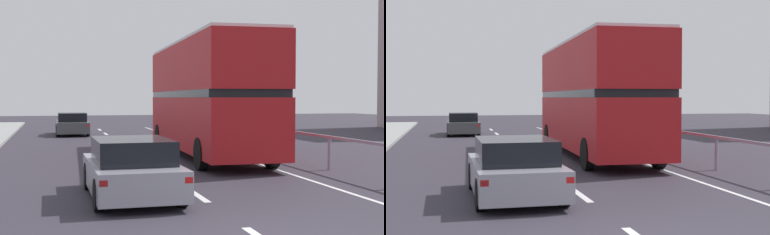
% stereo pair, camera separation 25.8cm
% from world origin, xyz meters
% --- Properties ---
extents(lane_paint_markings, '(3.64, 46.00, 0.01)m').
position_xyz_m(lane_paint_markings, '(2.14, 8.79, 0.00)').
color(lane_paint_markings, silver).
rests_on(lane_paint_markings, ground).
extents(bridge_side_railing, '(0.10, 42.00, 1.05)m').
position_xyz_m(bridge_side_railing, '(5.04, 9.00, 0.85)').
color(bridge_side_railing, gray).
rests_on(bridge_side_railing, ground).
extents(double_decker_bus_red, '(2.87, 11.18, 4.28)m').
position_xyz_m(double_decker_bus_red, '(2.48, 12.03, 2.29)').
color(double_decker_bus_red, '#AB161A').
rests_on(double_decker_bus_red, ground).
extents(hatchback_car_near, '(1.88, 4.06, 1.32)m').
position_xyz_m(hatchback_car_near, '(-1.50, 4.11, 0.64)').
color(hatchback_car_near, gray).
rests_on(hatchback_car_near, ground).
extents(sedan_car_ahead, '(1.87, 4.56, 1.31)m').
position_xyz_m(sedan_car_ahead, '(-2.02, 25.12, 0.64)').
color(sedan_car_ahead, '#46494B').
rests_on(sedan_car_ahead, ground).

